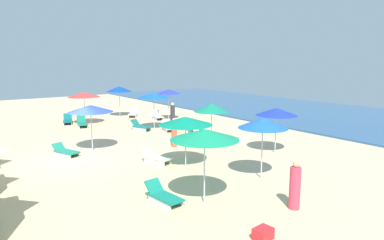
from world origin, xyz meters
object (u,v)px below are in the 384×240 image
Objects in this scene: lounge_chair_2_1 at (68,120)px; lounge_chair_7_1 at (197,136)px; lounge_chair_3_0 at (157,116)px; umbrella_9 at (186,121)px; lounge_chair_0_0 at (133,114)px; umbrella_1 at (91,109)px; umbrella_2 at (84,95)px; beachgoer_0 at (173,114)px; umbrella_4 at (263,123)px; beachgoer_1 at (174,133)px; umbrella_7 at (212,108)px; cooler_box_1 at (243,140)px; lounge_chair_5_1 at (141,127)px; beachgoer_2 at (295,187)px; lounge_chair_1_0 at (65,151)px; lounge_chair_2_0 at (82,123)px; umbrella_8 at (205,134)px; lounge_chair_8_0 at (163,196)px; cooler_box_0 at (263,234)px; lounge_chair_5_0 at (168,127)px; lounge_chair_7_0 at (208,134)px; umbrella_3 at (168,92)px; umbrella_0 at (119,89)px; umbrella_5 at (154,95)px; lounge_chair_9_0 at (156,158)px; umbrella_6 at (277,112)px.

lounge_chair_2_1 is 11.08m from lounge_chair_7_1.
lounge_chair_3_0 is 0.58× the size of umbrella_9.
lounge_chair_0_0 is 0.59× the size of umbrella_1.
umbrella_2 reaches higher than beachgoer_0.
umbrella_4 reaches higher than beachgoer_1.
umbrella_7 reaches higher than cooler_box_1.
beachgoer_1 is at bearing -58.60° from lounge_chair_2_1.
beachgoer_2 reaches higher than lounge_chair_5_1.
umbrella_1 is 2.51m from lounge_chair_1_0.
beachgoer_2 is at bearing -75.40° from lounge_chair_2_0.
umbrella_8 is at bearing -143.58° from beachgoer_2.
cooler_box_0 is at bearing -82.84° from lounge_chair_8_0.
lounge_chair_7_0 is (3.33, 0.82, 0.02)m from lounge_chair_5_0.
umbrella_2 reaches higher than lounge_chair_5_0.
lounge_chair_3_0 is 17.04m from umbrella_8.
beachgoer_1 is at bearing -64.32° from lounge_chair_2_0.
beachgoer_1 is at bearing -30.34° from umbrella_3.
umbrella_4 is (14.71, -3.77, 2.03)m from lounge_chair_3_0.
umbrella_9 reaches higher than lounge_chair_7_1.
beachgoer_2 is (20.48, -3.27, -1.64)m from umbrella_0.
umbrella_0 is 10.94m from lounge_chair_7_1.
umbrella_1 is (9.49, -5.91, -0.11)m from umbrella_0.
lounge_chair_2_0 is 17.95m from beachgoer_2.
umbrella_3 is at bearing 42.86° from lounge_chair_7_1.
lounge_chair_0_0 is 21.42m from cooler_box_0.
umbrella_7 is 9.47m from beachgoer_2.
cooler_box_0 is (2.80, -0.19, -2.21)m from umbrella_8.
beachgoer_2 is (19.70, -4.12, 0.45)m from lounge_chair_0_0.
lounge_chair_2_0 reaches higher than lounge_chair_3_0.
umbrella_5 is at bearing -170.55° from beachgoer_0.
umbrella_5 is at bearing 2.52° from lounge_chair_1_0.
umbrella_0 reaches higher than lounge_chair_9_0.
umbrella_0 is 6.57m from umbrella_5.
umbrella_4 is at bearing 27.50° from umbrella_9.
umbrella_7 is 0.95× the size of umbrella_9.
umbrella_6 reaches higher than lounge_chair_5_1.
lounge_chair_5_1 is (5.54, -2.21, 0.00)m from lounge_chair_0_0.
beachgoer_0 is 15.51m from beachgoer_2.
umbrella_3 reaches higher than lounge_chair_5_1.
umbrella_6 is at bearing -94.69° from lounge_chair_5_1.
umbrella_0 reaches higher than umbrella_9.
lounge_chair_2_0 is 10.45m from umbrella_7.
umbrella_1 reaches higher than umbrella_6.
lounge_chair_0_0 is 0.90× the size of lounge_chair_1_0.
lounge_chair_2_1 is 0.97× the size of beachgoer_0.
beachgoer_2 is at bearing -120.33° from beachgoer_0.
lounge_chair_7_1 is at bearing 163.61° from umbrella_4.
lounge_chair_2_1 is 1.02× the size of lounge_chair_8_0.
lounge_chair_5_1 is at bearing 161.74° from umbrella_8.
cooler_box_1 is (-8.31, 7.37, 0.02)m from cooler_box_0.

